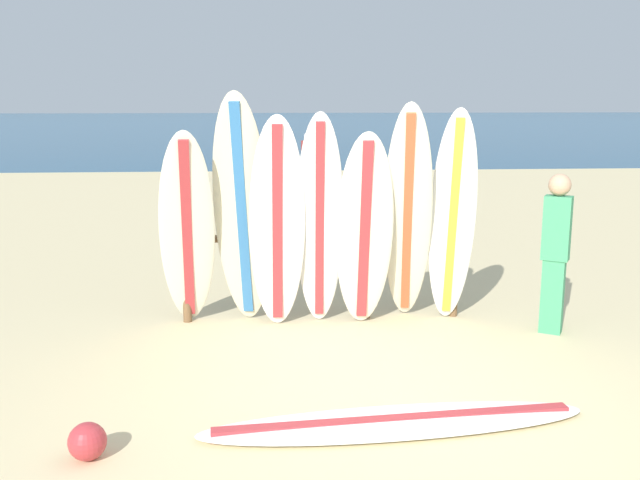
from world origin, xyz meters
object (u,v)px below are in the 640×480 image
(surfboard_leaning_far_left, at_px, (187,232))
(beach_ball, at_px, (87,441))
(surfboard_lying_on_sand, at_px, (395,422))
(surfboard_leaning_center_right, at_px, (365,232))
(surfboard_leaning_center_left, at_px, (277,225))
(surfboard_leaning_far_right, at_px, (452,220))
(surfboard_rack, at_px, (322,259))
(surfboard_leaning_center, at_px, (320,223))
(surfboard_leaning_left, at_px, (242,213))
(small_boat_offshore, at_px, (311,145))
(beachgoer_standing, at_px, (556,247))
(surfboard_leaning_right, at_px, (408,218))

(surfboard_leaning_far_left, distance_m, beach_ball, 2.76)
(surfboard_lying_on_sand, distance_m, beach_ball, 2.13)
(surfboard_leaning_center_right, relative_size, surfboard_lying_on_sand, 0.70)
(surfboard_leaning_center_left, bearing_deg, surfboard_leaning_far_right, 0.70)
(surfboard_rack, xyz_separation_m, surfboard_leaning_far_left, (-1.37, -0.32, 0.38))
(surfboard_leaning_center_left, bearing_deg, surfboard_leaning_center, 5.75)
(surfboard_leaning_left, bearing_deg, small_boat_offshore, 84.98)
(surfboard_leaning_center_left, distance_m, beachgoer_standing, 2.76)
(surfboard_leaning_far_left, distance_m, surfboard_lying_on_sand, 3.00)
(surfboard_lying_on_sand, bearing_deg, beach_ball, -171.41)
(surfboard_rack, relative_size, surfboard_leaning_center_left, 1.35)
(surfboard_leaning_center, bearing_deg, surfboard_leaning_left, 172.29)
(surfboard_leaning_far_left, bearing_deg, surfboard_leaning_center_left, -5.30)
(surfboard_leaning_center, bearing_deg, surfboard_leaning_center_right, -8.93)
(surfboard_leaning_center, relative_size, surfboard_lying_on_sand, 0.77)
(surfboard_leaning_left, relative_size, surfboard_leaning_center_left, 1.10)
(surfboard_rack, xyz_separation_m, small_boat_offshore, (1.30, 23.90, -0.40))
(surfboard_leaning_left, distance_m, surfboard_leaning_far_right, 2.11)
(surfboard_leaning_right, height_order, small_boat_offshore, surfboard_leaning_right)
(surfboard_leaning_center, height_order, small_boat_offshore, surfboard_leaning_center)
(surfboard_leaning_center_left, xyz_separation_m, surfboard_leaning_center_right, (0.86, -0.03, -0.08))
(surfboard_leaning_center_left, relative_size, beachgoer_standing, 1.36)
(surfboard_leaning_center_right, height_order, beachgoer_standing, surfboard_leaning_center_right)
(surfboard_leaning_center, relative_size, surfboard_leaning_center_right, 1.09)
(surfboard_leaning_right, relative_size, beachgoer_standing, 1.44)
(surfboard_leaning_left, distance_m, surfboard_leaning_center_left, 0.39)
(surfboard_leaning_left, relative_size, surfboard_lying_on_sand, 0.83)
(small_boat_offshore, bearing_deg, surfboard_leaning_far_right, -90.03)
(surfboard_rack, bearing_deg, surfboard_lying_on_sand, -82.55)
(surfboard_leaning_center_right, height_order, surfboard_leaning_far_right, surfboard_leaning_far_right)
(surfboard_leaning_far_right, bearing_deg, surfboard_leaning_center_left, -179.30)
(surfboard_leaning_left, height_order, small_boat_offshore, surfboard_leaning_left)
(surfboard_rack, relative_size, beachgoer_standing, 1.84)
(surfboard_leaning_center_right, height_order, surfboard_lying_on_sand, surfboard_leaning_center_right)
(surfboard_leaning_center_left, height_order, surfboard_leaning_right, surfboard_leaning_right)
(surfboard_leaning_far_right, bearing_deg, small_boat_offshore, 89.97)
(surfboard_leaning_far_right, distance_m, small_boat_offshore, 24.30)
(surfboard_lying_on_sand, xyz_separation_m, beachgoer_standing, (1.94, 1.97, 0.85))
(surfboard_leaning_far_left, relative_size, surfboard_leaning_left, 0.85)
(surfboard_leaning_left, xyz_separation_m, surfboard_lying_on_sand, (1.16, -2.33, -1.17))
(surfboard_leaning_center_left, xyz_separation_m, small_boat_offshore, (1.77, 24.30, -0.84))
(surfboard_lying_on_sand, bearing_deg, beachgoer_standing, 45.42)
(small_boat_offshore, bearing_deg, surfboard_lying_on_sand, -92.08)
(surfboard_leaning_right, relative_size, surfboard_lying_on_sand, 0.80)
(surfboard_leaning_right, height_order, surfboard_lying_on_sand, surfboard_leaning_right)
(beach_ball, bearing_deg, surfboard_leaning_right, 43.96)
(surfboard_leaning_center, distance_m, surfboard_leaning_center_right, 0.46)
(surfboard_leaning_right, bearing_deg, surfboard_rack, 154.00)
(surfboard_rack, relative_size, surfboard_leaning_center, 1.33)
(surfboard_leaning_center_left, xyz_separation_m, beach_ball, (-1.29, -2.50, -0.97))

